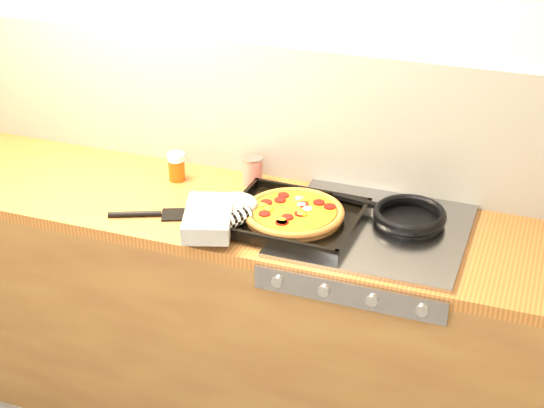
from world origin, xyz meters
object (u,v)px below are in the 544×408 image
at_px(tomato_can, 253,171).
at_px(pizza_on_tray, 271,214).
at_px(juice_glass, 177,166).
at_px(frying_pan, 408,216).

bearing_deg(tomato_can, pizza_on_tray, -57.94).
xyz_separation_m(pizza_on_tray, juice_glass, (-0.45, 0.21, 0.01)).
distance_m(pizza_on_tray, juice_glass, 0.49).
bearing_deg(juice_glass, frying_pan, -3.37).
distance_m(pizza_on_tray, tomato_can, 0.32).
height_order(tomato_can, juice_glass, same).
xyz_separation_m(frying_pan, tomato_can, (-0.60, 0.12, 0.02)).
distance_m(tomato_can, juice_glass, 0.28).
xyz_separation_m(pizza_on_tray, tomato_can, (-0.17, 0.27, 0.01)).
bearing_deg(juice_glass, pizza_on_tray, -25.17).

